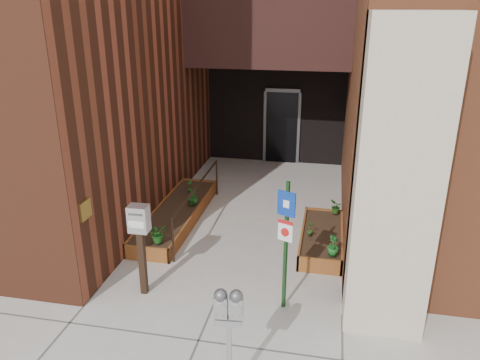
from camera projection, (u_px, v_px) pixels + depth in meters
The scene contains 14 objects.
ground at pixel (216, 300), 7.53m from camera, with size 80.00×80.00×0.00m, color #9E9991.
planter_left at pixel (177, 215), 10.25m from camera, with size 0.90×3.60×0.30m.
planter_right at pixel (322, 239), 9.21m from camera, with size 0.80×2.20×0.30m.
handrail at pixel (198, 191), 9.89m from camera, with size 0.04×3.34×0.90m.
parking_meter at pixel (229, 315), 5.31m from camera, with size 0.34×0.17×1.49m.
sign_post at pixel (286, 233), 6.90m from camera, with size 0.27×0.13×2.11m.
payment_dropbox at pixel (140, 231), 7.33m from camera, with size 0.32×0.24×1.56m.
shrub_left_a at pixel (158, 233), 8.67m from camera, with size 0.33×0.33×0.36m, color #195016.
shrub_left_b at pixel (191, 197), 10.31m from camera, with size 0.18×0.18×0.33m, color #205418.
shrub_left_c at pixel (194, 197), 10.36m from camera, with size 0.18×0.18×0.32m, color #18561D.
shrub_left_d at pixel (190, 186), 10.97m from camera, with size 0.17×0.17×0.32m, color #225F1B.
shrub_right_a at pixel (333, 246), 8.22m from camera, with size 0.21×0.21×0.37m, color #1A5D20.
shrub_right_b at pixel (310, 228), 8.93m from camera, with size 0.16×0.16×0.30m, color #265E1B.
shrub_right_c at pixel (336, 207), 9.88m from camera, with size 0.27×0.27×0.30m, color #204F16.
Camera 1 is at (1.64, -6.16, 4.47)m, focal length 35.00 mm.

